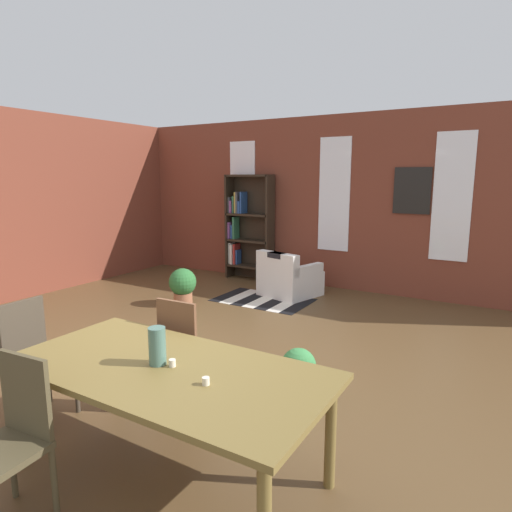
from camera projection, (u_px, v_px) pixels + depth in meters
name	position (u px, v px, depth m)	size (l,w,h in m)	color
ground_plane	(177.00, 377.00, 4.26)	(10.75, 10.75, 0.00)	brown
back_wall_brick	(335.00, 203.00, 7.55)	(8.97, 0.12, 2.96)	brown
window_pane_0	(243.00, 193.00, 8.40)	(0.55, 0.02, 1.92)	white
window_pane_1	(334.00, 195.00, 7.46)	(0.55, 0.02, 1.92)	white
window_pane_2	(452.00, 197.00, 6.53)	(0.55, 0.02, 1.92)	white
dining_table	(167.00, 377.00, 2.77)	(2.10, 1.03, 0.75)	brown
vase_on_table	(157.00, 346.00, 2.77)	(0.11, 0.11, 0.24)	#4C7266
tealight_candle_0	(206.00, 381.00, 2.51)	(0.04, 0.04, 0.05)	silver
tealight_candle_1	(172.00, 363.00, 2.75)	(0.04, 0.04, 0.05)	silver
dining_chair_far_left	(186.00, 348.00, 3.66)	(0.42, 0.42, 0.95)	brown
dining_chair_near_left	(11.00, 437.00, 2.41)	(0.43, 0.43, 0.95)	#4B422A
dining_chair_head_left	(34.00, 355.00, 3.51)	(0.41, 0.41, 0.95)	#443A2D
bookshelf_tall	(246.00, 226.00, 8.27)	(0.93, 0.29, 1.97)	#2D2319
armchair_white	(288.00, 279.00, 7.16)	(0.98, 0.98, 0.75)	white
potted_plant_by_shelf	(298.00, 370.00, 3.85)	(0.31, 0.31, 0.44)	silver
potted_plant_corner	(183.00, 285.00, 6.64)	(0.42, 0.42, 0.56)	#9E6042
striped_rug	(263.00, 300.00, 6.93)	(1.48, 0.95, 0.01)	black
framed_picture	(412.00, 191.00, 6.80)	(0.56, 0.03, 0.72)	black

